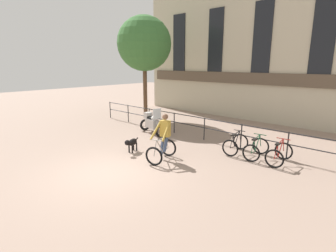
{
  "coord_description": "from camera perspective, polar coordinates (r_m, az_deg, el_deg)",
  "views": [
    {
      "loc": [
        6.82,
        -4.58,
        3.49
      ],
      "look_at": [
        -0.13,
        2.86,
        1.05
      ],
      "focal_mm": 28.0,
      "sensor_mm": 36.0,
      "label": 1
    }
  ],
  "objects": [
    {
      "name": "ground_plane",
      "position": [
        8.93,
        -12.2,
        -9.85
      ],
      "size": [
        60.0,
        60.0,
        0.0
      ],
      "primitive_type": "plane",
      "color": "gray"
    },
    {
      "name": "canal_railing",
      "position": [
        12.25,
        7.93,
        0.22
      ],
      "size": [
        15.05,
        0.05,
        1.05
      ],
      "color": "#232326",
      "rests_on": "ground_plane"
    },
    {
      "name": "building_facade",
      "position": [
        17.02,
        20.06,
        14.96
      ],
      "size": [
        18.0,
        0.72,
        8.36
      ],
      "color": "#BCB299",
      "rests_on": "ground_plane"
    },
    {
      "name": "cyclist_with_bike",
      "position": [
        9.62,
        -1.08,
        -2.98
      ],
      "size": [
        0.98,
        1.31,
        1.7
      ],
      "rotation": [
        0.0,
        0.0,
        0.28
      ],
      "color": "black",
      "rests_on": "ground_plane"
    },
    {
      "name": "dog",
      "position": [
        10.59,
        -7.97,
        -3.62
      ],
      "size": [
        0.4,
        0.9,
        0.59
      ],
      "rotation": [
        0.0,
        0.0,
        0.3
      ],
      "color": "black",
      "rests_on": "ground_plane"
    },
    {
      "name": "parked_motorcycle",
      "position": [
        13.28,
        -3.42,
        0.71
      ],
      "size": [
        1.79,
        1.0,
        1.35
      ],
      "rotation": [
        0.0,
        0.0,
        1.33
      ],
      "color": "black",
      "rests_on": "ground_plane"
    },
    {
      "name": "parked_bicycle_near_lamp",
      "position": [
        10.79,
        14.48,
        -3.83
      ],
      "size": [
        0.78,
        1.18,
        0.86
      ],
      "rotation": [
        0.0,
        0.0,
        3.25
      ],
      "color": "black",
      "rests_on": "ground_plane"
    },
    {
      "name": "parked_bicycle_mid_left",
      "position": [
        10.44,
        18.62,
        -4.72
      ],
      "size": [
        0.77,
        1.17,
        0.86
      ],
      "rotation": [
        0.0,
        0.0,
        3.24
      ],
      "color": "black",
      "rests_on": "ground_plane"
    },
    {
      "name": "parked_bicycle_mid_right",
      "position": [
        10.14,
        23.03,
        -5.63
      ],
      "size": [
        0.73,
        1.15,
        0.86
      ],
      "rotation": [
        0.0,
        0.0,
        3.2
      ],
      "color": "black",
      "rests_on": "ground_plane"
    },
    {
      "name": "tree_canalside_left",
      "position": [
        17.2,
        -5.19,
        17.38
      ],
      "size": [
        3.4,
        3.4,
        6.4
      ],
      "color": "brown",
      "rests_on": "ground_plane"
    }
  ]
}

